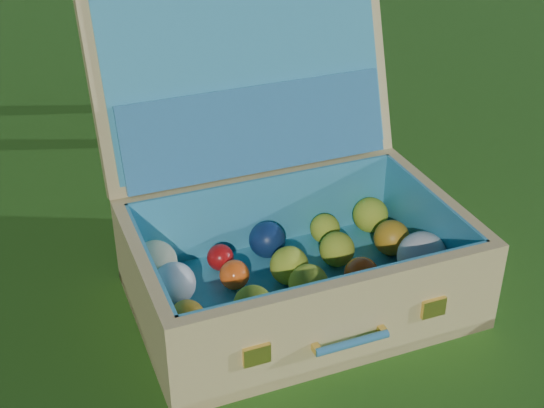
{
  "coord_description": "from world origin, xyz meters",
  "views": [
    {
      "loc": [
        -0.69,
        -0.94,
        1.01
      ],
      "look_at": [
        0.17,
        0.13,
        0.2
      ],
      "focal_mm": 50.0,
      "sensor_mm": 36.0,
      "label": 1
    }
  ],
  "objects": [
    {
      "name": "suitcase",
      "position": [
        0.2,
        0.14,
        0.18
      ],
      "size": [
        0.84,
        0.81,
        0.63
      ],
      "rotation": [
        0.0,
        0.0,
        -0.29
      ],
      "color": "#DBBF76",
      "rests_on": "ground"
    },
    {
      "name": "ground",
      "position": [
        0.0,
        0.0,
        0.0
      ],
      "size": [
        60.0,
        60.0,
        0.0
      ],
      "primitive_type": "plane",
      "color": "#215114",
      "rests_on": "ground"
    }
  ]
}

